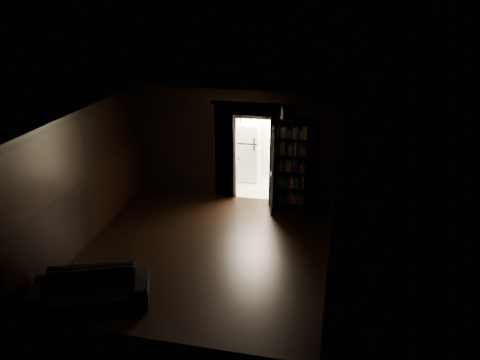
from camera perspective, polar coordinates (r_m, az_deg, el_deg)
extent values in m
plane|color=black|center=(9.80, -4.30, -8.45)|extent=(5.50, 5.50, 0.00)
cube|color=black|center=(12.03, -6.37, 4.71)|extent=(2.55, 0.10, 2.80)
cube|color=black|center=(11.46, 7.80, 3.75)|extent=(1.55, 0.10, 2.80)
cube|color=black|center=(11.33, 1.82, 9.25)|extent=(0.90, 0.10, 0.70)
cube|color=black|center=(10.14, -18.22, 0.31)|extent=(0.02, 5.50, 2.80)
cube|color=black|center=(8.82, 11.23, -2.24)|extent=(0.02, 5.50, 2.80)
cube|color=black|center=(6.88, -11.14, -9.70)|extent=(5.00, 0.02, 2.80)
cube|color=beige|center=(8.72, -4.82, 7.59)|extent=(5.00, 5.50, 0.02)
cube|color=white|center=(11.67, 1.69, 2.47)|extent=(1.04, 0.06, 2.17)
cube|color=#AFA998|center=(12.90, 2.38, -0.80)|extent=(2.20, 1.80, 0.10)
cube|color=beige|center=(13.27, 3.11, 5.58)|extent=(2.20, 0.10, 2.40)
cube|color=beige|center=(12.68, -2.22, 4.80)|extent=(0.10, 1.60, 2.40)
cube|color=beige|center=(12.34, 7.29, 4.15)|extent=(0.10, 1.60, 2.40)
cube|color=beige|center=(12.15, 2.57, 10.12)|extent=(2.20, 1.80, 0.10)
cube|color=#D3717C|center=(12.96, 3.16, 9.83)|extent=(2.00, 0.04, 0.26)
imported|color=black|center=(8.48, -17.82, -11.97)|extent=(2.10, 1.46, 0.74)
cube|color=black|center=(11.35, 5.96, 2.06)|extent=(0.96, 0.60, 2.20)
cube|color=white|center=(13.02, 0.79, 3.55)|extent=(0.75, 0.69, 1.65)
cube|color=white|center=(11.20, 3.94, 1.42)|extent=(0.17, 0.85, 2.05)
cube|color=white|center=(10.96, 5.15, 8.19)|extent=(0.13, 0.13, 0.30)
cube|color=black|center=(12.70, 0.41, 7.51)|extent=(0.58, 0.08, 0.23)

